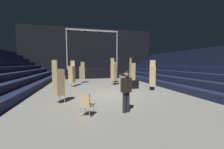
{
  "coord_description": "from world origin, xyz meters",
  "views": [
    {
      "loc": [
        -1.89,
        -8.66,
        2.04
      ],
      "look_at": [
        -0.0,
        -0.9,
        1.4
      ],
      "focal_mm": 21.8,
      "sensor_mm": 36.0,
      "label": 1
    }
  ],
  "objects": [
    {
      "name": "chair_stack_mid_centre",
      "position": [
        -1.58,
        6.04,
        1.11
      ],
      "size": [
        0.56,
        0.56,
        2.22
      ],
      "rotation": [
        0.0,
        0.0,
        0.35
      ],
      "color": "#B2B5BA",
      "rests_on": "ground_plane"
    },
    {
      "name": "chair_stack_rear_right",
      "position": [
        -2.93,
        -1.29,
        1.11
      ],
      "size": [
        0.62,
        0.62,
        2.22
      ],
      "rotation": [
        0.0,
        0.0,
        5.42
      ],
      "color": "#B2B5BA",
      "rests_on": "ground_plane"
    },
    {
      "name": "chair_stack_front_left",
      "position": [
        -2.52,
        3.78,
        1.15
      ],
      "size": [
        0.6,
        0.6,
        2.31
      ],
      "rotation": [
        0.0,
        0.0,
        2.62
      ],
      "color": "#B2B5BA",
      "rests_on": "ground_plane"
    },
    {
      "name": "loose_chair_near_man",
      "position": [
        -1.64,
        -3.45,
        0.53
      ],
      "size": [
        0.6,
        0.6,
        0.95
      ],
      "rotation": [
        0.0,
        0.0,
        5.74
      ],
      "color": "#B2B5BA",
      "rests_on": "ground_plane"
    },
    {
      "name": "bleacher_bank_right",
      "position": [
        8.0,
        1.0,
        1.8
      ],
      "size": [
        6.0,
        24.0,
        3.6
      ],
      "rotation": [
        0.0,
        0.0,
        -1.57
      ],
      "color": "#191E38",
      "rests_on": "ground_plane"
    },
    {
      "name": "chair_stack_front_right",
      "position": [
        3.5,
        0.56,
        1.15
      ],
      "size": [
        0.6,
        0.6,
        2.31
      ],
      "rotation": [
        0.0,
        0.0,
        2.65
      ],
      "color": "#B2B5BA",
      "rests_on": "ground_plane"
    },
    {
      "name": "equipment_road_case",
      "position": [
        2.37,
        1.77,
        0.33
      ],
      "size": [
        0.95,
        0.68,
        0.65
      ],
      "primitive_type": "cube",
      "rotation": [
        0.0,
        0.0,
        0.09
      ],
      "color": "black",
      "rests_on": "ground_plane"
    },
    {
      "name": "stage_riser",
      "position": [
        0.0,
        11.27,
        0.74
      ],
      "size": [
        7.25,
        3.06,
        6.57
      ],
      "color": "black",
      "rests_on": "ground_plane"
    },
    {
      "name": "ground_plane",
      "position": [
        0.0,
        0.0,
        -0.05
      ],
      "size": [
        22.0,
        30.0,
        0.1
      ],
      "primitive_type": "cube",
      "color": "gray"
    },
    {
      "name": "chair_stack_rear_left",
      "position": [
        2.93,
        3.16,
        1.28
      ],
      "size": [
        0.45,
        0.45,
        2.56
      ],
      "rotation": [
        0.0,
        0.0,
        4.7
      ],
      "color": "#B2B5BA",
      "rests_on": "ground_plane"
    },
    {
      "name": "arena_end_wall",
      "position": [
        0.0,
        15.0,
        4.0
      ],
      "size": [
        22.0,
        0.3,
        8.0
      ],
      "primitive_type": "cube",
      "color": "black",
      "rests_on": "ground_plane"
    },
    {
      "name": "man_with_tie",
      "position": [
        -0.0,
        -3.4,
        0.98
      ],
      "size": [
        0.57,
        0.35,
        1.74
      ],
      "rotation": [
        0.0,
        0.0,
        3.47
      ],
      "color": "black",
      "rests_on": "ground_plane"
    },
    {
      "name": "chair_stack_mid_left",
      "position": [
        1.8,
        5.58,
        1.11
      ],
      "size": [
        0.54,
        0.54,
        2.22
      ],
      "rotation": [
        0.0,
        0.0,
        0.27
      ],
      "color": "#B2B5BA",
      "rests_on": "ground_plane"
    },
    {
      "name": "chair_stack_mid_right",
      "position": [
        1.33,
        3.84,
        1.28
      ],
      "size": [
        0.61,
        0.61,
        2.56
      ],
      "rotation": [
        0.0,
        0.0,
        5.31
      ],
      "color": "#B2B5BA",
      "rests_on": "ground_plane"
    }
  ]
}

